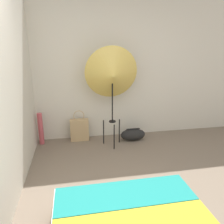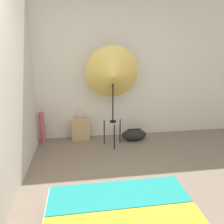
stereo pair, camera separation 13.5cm
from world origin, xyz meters
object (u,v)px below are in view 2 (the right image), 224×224
tote_bag (81,129)px  paper_roll (42,128)px  photo_umbrella (113,75)px  duffel_bag (134,135)px

tote_bag → paper_roll: size_ratio=1.00×
photo_umbrella → paper_roll: 1.64m
photo_umbrella → tote_bag: size_ratio=2.95×
tote_bag → duffel_bag: 1.03m
photo_umbrella → paper_roll: photo_umbrella is taller
duffel_bag → paper_roll: paper_roll is taller
duffel_bag → tote_bag: bearing=169.4°
photo_umbrella → tote_bag: (-0.58, 0.33, -1.07)m
duffel_bag → paper_roll: size_ratio=0.81×
duffel_bag → photo_umbrella: bearing=-162.2°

